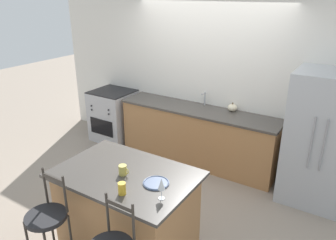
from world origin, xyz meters
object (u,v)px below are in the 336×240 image
object	(u,v)px
bar_stool_near	(48,225)
pumpkin_decoration	(232,108)
refrigerator	(322,139)
coffee_mug	(123,170)
oven_range	(114,115)
dinner_plate	(156,183)
wine_glass	(161,184)
tumbler_cup	(122,188)

from	to	relation	value
bar_stool_near	pumpkin_decoration	distance (m)	3.08
refrigerator	coffee_mug	distance (m)	2.58
refrigerator	coffee_mug	xyz separation A→B (m)	(-1.57, -2.05, 0.08)
refrigerator	oven_range	distance (m)	3.57
bar_stool_near	coffee_mug	distance (m)	0.87
dinner_plate	refrigerator	bearing A→B (deg)	59.27
oven_range	refrigerator	bearing A→B (deg)	-0.61
wine_glass	pumpkin_decoration	xyz separation A→B (m)	(-0.31, 2.45, -0.08)
bar_stool_near	dinner_plate	world-z (taller)	bar_stool_near
coffee_mug	tumbler_cup	xyz separation A→B (m)	(0.21, -0.27, 0.01)
bar_stool_near	pumpkin_decoration	bearing A→B (deg)	77.79
refrigerator	pumpkin_decoration	world-z (taller)	refrigerator
oven_range	tumbler_cup	distance (m)	3.25
refrigerator	wine_glass	size ratio (longest dim) A/B	8.42
refrigerator	wine_glass	bearing A→B (deg)	-114.96
refrigerator	bar_stool_near	xyz separation A→B (m)	(-1.97, -2.72, -0.32)
dinner_plate	coffee_mug	size ratio (longest dim) A/B	2.18
refrigerator	tumbler_cup	xyz separation A→B (m)	(-1.36, -2.32, 0.08)
wine_glass	pumpkin_decoration	distance (m)	2.47
oven_range	pumpkin_decoration	bearing A→B (deg)	5.98
wine_glass	tumbler_cup	world-z (taller)	wine_glass
dinner_plate	wine_glass	world-z (taller)	wine_glass
dinner_plate	tumbler_cup	world-z (taller)	tumbler_cup
wine_glass	dinner_plate	bearing A→B (deg)	135.78
oven_range	bar_stool_near	xyz separation A→B (m)	(1.57, -2.75, 0.09)
coffee_mug	refrigerator	bearing A→B (deg)	52.48
coffee_mug	tumbler_cup	size ratio (longest dim) A/B	1.01
oven_range	tumbler_cup	xyz separation A→B (m)	(2.18, -2.35, 0.49)
coffee_mug	tumbler_cup	world-z (taller)	tumbler_cup
oven_range	coffee_mug	xyz separation A→B (m)	(1.97, -2.08, 0.48)
oven_range	dinner_plate	world-z (taller)	oven_range
bar_stool_near	wine_glass	bearing A→B (deg)	29.20
refrigerator	bar_stool_near	bearing A→B (deg)	-125.98
coffee_mug	tumbler_cup	bearing A→B (deg)	-51.94
wine_glass	tumbler_cup	distance (m)	0.38
bar_stool_near	coffee_mug	bearing A→B (deg)	59.13
coffee_mug	pumpkin_decoration	distance (m)	2.33
tumbler_cup	wine_glass	bearing A→B (deg)	21.31
refrigerator	dinner_plate	bearing A→B (deg)	-120.73
refrigerator	oven_range	size ratio (longest dim) A/B	1.87
refrigerator	bar_stool_near	distance (m)	3.37
bar_stool_near	pumpkin_decoration	xyz separation A→B (m)	(0.65, 2.99, 0.41)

